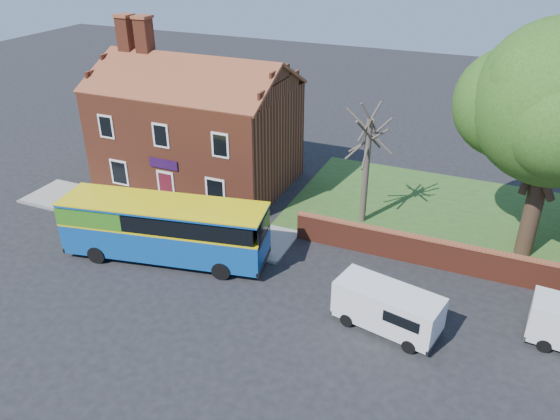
% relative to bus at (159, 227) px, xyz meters
% --- Properties ---
extents(ground, '(120.00, 120.00, 0.00)m').
position_rel_bus_xyz_m(ground, '(3.90, -2.25, -1.84)').
color(ground, black).
rests_on(ground, ground).
extents(pavement, '(18.00, 3.50, 0.12)m').
position_rel_bus_xyz_m(pavement, '(-3.10, 3.50, -1.78)').
color(pavement, gray).
rests_on(pavement, ground).
extents(kerb, '(18.00, 0.15, 0.14)m').
position_rel_bus_xyz_m(kerb, '(-3.10, 1.75, -1.77)').
color(kerb, slate).
rests_on(kerb, ground).
extents(grass_strip, '(26.00, 12.00, 0.04)m').
position_rel_bus_xyz_m(grass_strip, '(16.90, 10.75, -1.82)').
color(grass_strip, '#426B28').
rests_on(grass_strip, ground).
extents(shop_building, '(12.30, 8.13, 10.50)m').
position_rel_bus_xyz_m(shop_building, '(-3.12, 9.25, 1.58)').
color(shop_building, brown).
rests_on(shop_building, ground).
extents(boundary_wall, '(22.00, 0.38, 1.60)m').
position_rel_bus_xyz_m(boundary_wall, '(16.90, 4.75, -1.02)').
color(boundary_wall, maroon).
rests_on(boundary_wall, ground).
extents(bus, '(10.94, 4.61, 3.24)m').
position_rel_bus_xyz_m(bus, '(0.00, 0.00, 0.00)').
color(bus, '#0E489A').
rests_on(bus, ground).
extents(van_near, '(4.84, 2.74, 2.00)m').
position_rel_bus_xyz_m(van_near, '(12.30, -0.96, -0.72)').
color(van_near, silver).
rests_on(van_near, ground).
extents(large_tree, '(10.05, 7.95, 12.25)m').
position_rel_bus_xyz_m(large_tree, '(17.70, 8.16, 6.19)').
color(large_tree, black).
rests_on(large_tree, ground).
extents(bare_tree, '(2.58, 3.07, 6.88)m').
position_rel_bus_xyz_m(bare_tree, '(8.70, 8.04, 1.69)').
color(bare_tree, '#4C4238').
rests_on(bare_tree, ground).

